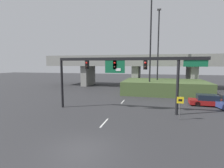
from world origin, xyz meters
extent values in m
plane|color=#2D2D30|center=(0.00, 0.00, 0.00)|extent=(160.00, 160.00, 0.00)
cube|color=silver|center=(0.00, 4.97, 0.00)|extent=(0.14, 2.40, 0.01)
cube|color=silver|center=(0.00, 13.89, 0.00)|extent=(0.14, 2.40, 0.01)
cube|color=silver|center=(0.00, 22.82, 0.00)|extent=(0.14, 2.40, 0.01)
cube|color=silver|center=(0.00, 31.74, 0.00)|extent=(0.14, 2.40, 0.01)
cylinder|color=black|center=(-6.43, 9.14, 2.92)|extent=(0.28, 0.28, 5.84)
cylinder|color=black|center=(6.43, 9.14, 2.92)|extent=(0.28, 0.28, 5.84)
cube|color=black|center=(1.40, 9.14, 5.68)|extent=(15.66, 0.32, 0.32)
cube|color=black|center=(-3.21, 9.14, 5.05)|extent=(0.40, 0.28, 0.95)
sphere|color=red|center=(-3.21, 8.97, 5.26)|extent=(0.22, 0.22, 0.22)
sphere|color=black|center=(-3.21, 8.97, 4.83)|extent=(0.22, 0.22, 0.22)
cube|color=black|center=(0.00, 9.14, 5.05)|extent=(0.40, 0.28, 0.95)
sphere|color=red|center=(0.00, 8.97, 5.26)|extent=(0.22, 0.22, 0.22)
sphere|color=black|center=(0.00, 8.97, 4.83)|extent=(0.22, 0.22, 0.22)
cube|color=black|center=(3.21, 9.14, 5.05)|extent=(0.40, 0.28, 0.95)
sphere|color=red|center=(3.21, 8.97, 5.26)|extent=(0.22, 0.22, 0.22)
sphere|color=black|center=(3.21, 8.97, 4.83)|extent=(0.22, 0.22, 0.22)
cube|color=#115B38|center=(0.00, 9.04, 4.85)|extent=(2.16, 0.08, 1.35)
cube|color=white|center=(0.38, 8.99, 4.55)|extent=(0.54, 0.03, 0.30)
cube|color=#115B38|center=(7.97, 9.08, 5.20)|extent=(2.20, 0.07, 0.64)
cylinder|color=#4C4C4C|center=(6.52, 7.45, 1.11)|extent=(0.08, 0.08, 2.21)
cube|color=yellow|center=(6.52, 7.41, 1.86)|extent=(0.60, 0.03, 0.60)
cube|color=black|center=(6.52, 7.39, 1.86)|extent=(0.33, 0.01, 0.21)
cylinder|color=black|center=(3.32, 20.00, 7.96)|extent=(0.24, 0.24, 15.91)
cylinder|color=black|center=(4.57, 23.82, 7.28)|extent=(0.24, 0.24, 14.55)
cube|color=#333333|center=(4.57, 23.82, 14.67)|extent=(0.70, 0.36, 0.24)
cube|color=gray|center=(0.00, 30.56, 5.40)|extent=(41.14, 7.62, 1.46)
cube|color=gray|center=(0.00, 26.95, 6.59)|extent=(41.14, 0.40, 0.90)
cube|color=gray|center=(-11.66, 30.56, 2.34)|extent=(1.40, 6.09, 4.67)
cube|color=gray|center=(0.00, 30.56, 2.34)|extent=(1.40, 6.09, 4.67)
cube|color=gray|center=(11.66, 30.56, 2.34)|extent=(1.40, 6.09, 4.67)
cube|color=#42562D|center=(5.78, 22.86, 1.11)|extent=(14.03, 9.71, 2.22)
cube|color=maroon|center=(10.74, 14.21, 0.44)|extent=(4.59, 2.06, 0.56)
cube|color=black|center=(10.56, 14.22, 1.05)|extent=(2.42, 1.78, 0.66)
cylinder|color=black|center=(12.17, 14.99, 0.32)|extent=(0.65, 0.24, 0.64)
cylinder|color=black|center=(12.11, 13.33, 0.32)|extent=(0.65, 0.24, 0.64)
cylinder|color=black|center=(9.37, 15.10, 0.32)|extent=(0.65, 0.24, 0.64)
cylinder|color=black|center=(9.31, 13.44, 0.32)|extent=(0.65, 0.24, 0.64)
cylinder|color=black|center=(11.98, 13.51, 0.32)|extent=(0.67, 0.35, 0.64)
camera|label=1|loc=(4.26, -9.26, 5.15)|focal=28.00mm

